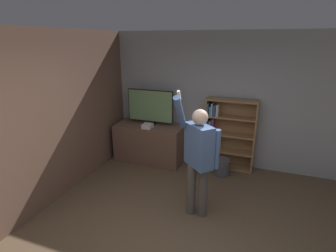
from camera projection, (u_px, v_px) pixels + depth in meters
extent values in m
cube|color=#9EA3A8|center=(216.00, 100.00, 5.32)|extent=(6.32, 0.06, 2.70)
cube|color=brown|center=(82.00, 108.00, 4.74)|extent=(0.06, 4.44, 2.70)
cube|color=brown|center=(150.00, 142.00, 5.69)|extent=(1.44, 0.69, 0.80)
cylinder|color=black|center=(151.00, 123.00, 5.61)|extent=(0.22, 0.22, 0.03)
cylinder|color=black|center=(151.00, 122.00, 5.60)|extent=(0.06, 0.06, 0.05)
cube|color=black|center=(150.00, 106.00, 5.49)|extent=(1.01, 0.04, 0.68)
cube|color=#6B9360|center=(150.00, 106.00, 5.47)|extent=(0.97, 0.01, 0.64)
cube|color=white|center=(147.00, 126.00, 5.36)|extent=(0.19, 0.21, 0.09)
cube|color=#997047|center=(206.00, 132.00, 5.39)|extent=(0.04, 0.28, 1.44)
cube|color=#997047|center=(255.00, 137.00, 5.08)|extent=(0.04, 0.28, 1.44)
cube|color=#997047|center=(230.00, 132.00, 5.36)|extent=(0.99, 0.01, 1.44)
cube|color=#997047|center=(227.00, 166.00, 5.46)|extent=(0.92, 0.28, 0.04)
cube|color=#997047|center=(228.00, 151.00, 5.35)|extent=(0.92, 0.28, 0.04)
cube|color=#997047|center=(230.00, 135.00, 5.24)|extent=(0.92, 0.28, 0.04)
cube|color=#997047|center=(231.00, 117.00, 5.12)|extent=(0.92, 0.28, 0.04)
cube|color=#997047|center=(232.00, 100.00, 5.02)|extent=(0.92, 0.28, 0.04)
cube|color=#99663D|center=(206.00, 157.00, 5.55)|extent=(0.02, 0.25, 0.28)
cube|color=#7A3889|center=(208.00, 158.00, 5.55)|extent=(0.04, 0.26, 0.22)
cube|color=red|center=(210.00, 159.00, 5.54)|extent=(0.02, 0.26, 0.19)
cube|color=#7A3889|center=(207.00, 143.00, 5.44)|extent=(0.03, 0.24, 0.21)
cube|color=red|center=(209.00, 143.00, 5.43)|extent=(0.04, 0.25, 0.21)
cube|color=#2D569E|center=(211.00, 144.00, 5.41)|extent=(0.03, 0.23, 0.21)
cube|color=#5B8E99|center=(213.00, 142.00, 5.40)|extent=(0.02, 0.26, 0.26)
cube|color=#99663D|center=(215.00, 144.00, 5.39)|extent=(0.03, 0.26, 0.21)
cube|color=#338447|center=(217.00, 143.00, 5.37)|extent=(0.03, 0.25, 0.24)
cube|color=#232328|center=(208.00, 125.00, 5.32)|extent=(0.04, 0.26, 0.28)
cube|color=#5B8E99|center=(210.00, 126.00, 5.29)|extent=(0.04, 0.22, 0.25)
cube|color=#7A3889|center=(213.00, 125.00, 5.28)|extent=(0.04, 0.25, 0.29)
cube|color=#2D569E|center=(208.00, 109.00, 5.19)|extent=(0.04, 0.20, 0.24)
cube|color=#5B8E99|center=(211.00, 111.00, 5.19)|extent=(0.04, 0.21, 0.18)
cube|color=beige|center=(213.00, 109.00, 5.17)|extent=(0.03, 0.22, 0.25)
cube|color=#2D569E|center=(215.00, 110.00, 5.16)|extent=(0.04, 0.21, 0.21)
cube|color=beige|center=(218.00, 110.00, 5.13)|extent=(0.04, 0.20, 0.23)
cylinder|color=#56514C|center=(191.00, 189.00, 3.90)|extent=(0.13, 0.13, 0.81)
cylinder|color=#56514C|center=(203.00, 191.00, 3.84)|extent=(0.13, 0.13, 0.81)
cube|color=#4C6B9E|center=(199.00, 146.00, 3.65)|extent=(0.47, 0.46, 0.61)
sphere|color=beige|center=(200.00, 117.00, 3.51)|extent=(0.22, 0.22, 0.22)
cylinder|color=#4C6B9E|center=(217.00, 149.00, 3.57)|extent=(0.09, 0.09, 0.56)
cylinder|color=#4C6B9E|center=(180.00, 112.00, 3.47)|extent=(0.09, 0.40, 0.51)
cube|color=white|center=(179.00, 95.00, 3.35)|extent=(0.04, 0.09, 0.14)
cylinder|color=#4C4C51|center=(221.00, 167.00, 5.11)|extent=(0.31, 0.31, 0.33)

